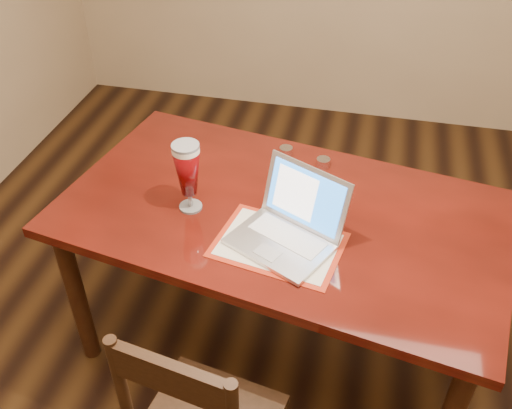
# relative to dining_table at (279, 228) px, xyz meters

# --- Properties ---
(ground) EXTENTS (5.00, 5.00, 0.00)m
(ground) POSITION_rel_dining_table_xyz_m (0.18, -0.13, -0.74)
(ground) COLOR black
(ground) RESTS_ON ground
(dining_table) EXTENTS (1.93, 1.30, 1.14)m
(dining_table) POSITION_rel_dining_table_xyz_m (0.00, 0.00, 0.00)
(dining_table) COLOR #4F100A
(dining_table) RESTS_ON ground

